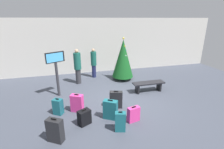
{
  "coord_description": "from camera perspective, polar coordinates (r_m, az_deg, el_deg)",
  "views": [
    {
      "loc": [
        -2.02,
        -6.02,
        3.36
      ],
      "look_at": [
        -0.16,
        0.93,
        0.9
      ],
      "focal_mm": 26.25,
      "sensor_mm": 36.0,
      "label": 1
    }
  ],
  "objects": [
    {
      "name": "ground_plane",
      "position": [
        7.18,
        3.2,
        -9.04
      ],
      "size": [
        16.0,
        16.0,
        0.0
      ],
      "primitive_type": "plane",
      "color": "#424754"
    },
    {
      "name": "back_wall",
      "position": [
        10.76,
        -4.03,
        10.0
      ],
      "size": [
        16.0,
        0.2,
        3.41
      ],
      "primitive_type": "cube",
      "color": "beige",
      "rests_on": "ground_plane"
    },
    {
      "name": "holiday_tree",
      "position": [
        9.23,
        3.84,
        5.6
      ],
      "size": [
        1.2,
        1.2,
        2.42
      ],
      "color": "#4C3319",
      "rests_on": "ground_plane"
    },
    {
      "name": "flight_info_kiosk",
      "position": [
        7.54,
        -18.92,
        2.65
      ],
      "size": [
        0.76,
        0.46,
        2.02
      ],
      "color": "#333338",
      "rests_on": "ground_plane"
    },
    {
      "name": "waiting_bench",
      "position": [
        8.05,
        12.6,
        -3.45
      ],
      "size": [
        1.54,
        0.44,
        0.48
      ],
      "color": "black",
      "rests_on": "ground_plane"
    },
    {
      "name": "traveller_0",
      "position": [
        9.72,
        -6.41,
        4.21
      ],
      "size": [
        0.46,
        0.46,
        1.73
      ],
      "color": "#1E234C",
      "rests_on": "ground_plane"
    },
    {
      "name": "traveller_1",
      "position": [
        8.87,
        -11.9,
        2.98
      ],
      "size": [
        0.52,
        0.52,
        1.88
      ],
      "color": "#333338",
      "rests_on": "ground_plane"
    },
    {
      "name": "suitcase_0",
      "position": [
        5.85,
        -0.56,
        -12.13
      ],
      "size": [
        0.54,
        0.47,
        0.73
      ],
      "color": "#19606B",
      "rests_on": "ground_plane"
    },
    {
      "name": "suitcase_1",
      "position": [
        6.51,
        1.39,
        -8.71
      ],
      "size": [
        0.54,
        0.34,
        0.72
      ],
      "color": "#232326",
      "rests_on": "ground_plane"
    },
    {
      "name": "suitcase_2",
      "position": [
        5.69,
        -9.61,
        -14.48
      ],
      "size": [
        0.48,
        0.43,
        0.55
      ],
      "color": "black",
      "rests_on": "ground_plane"
    },
    {
      "name": "suitcase_3",
      "position": [
        5.16,
        -19.2,
        -17.92
      ],
      "size": [
        0.51,
        0.44,
        0.75
      ],
      "color": "#232326",
      "rests_on": "ground_plane"
    },
    {
      "name": "suitcase_4",
      "position": [
        5.8,
        7.52,
        -13.57
      ],
      "size": [
        0.45,
        0.28,
        0.56
      ],
      "color": "#E5388C",
      "rests_on": "ground_plane"
    },
    {
      "name": "suitcase_5",
      "position": [
        6.43,
        -18.3,
        -10.61
      ],
      "size": [
        0.41,
        0.38,
        0.63
      ],
      "color": "#19606B",
      "rests_on": "ground_plane"
    },
    {
      "name": "suitcase_6",
      "position": [
        6.4,
        -12.08,
        -9.75
      ],
      "size": [
        0.51,
        0.42,
        0.71
      ],
      "color": "#E5388C",
      "rests_on": "ground_plane"
    },
    {
      "name": "suitcase_7",
      "position": [
        5.3,
        2.89,
        -16.09
      ],
      "size": [
        0.37,
        0.28,
        0.69
      ],
      "color": "#19606B",
      "rests_on": "ground_plane"
    }
  ]
}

